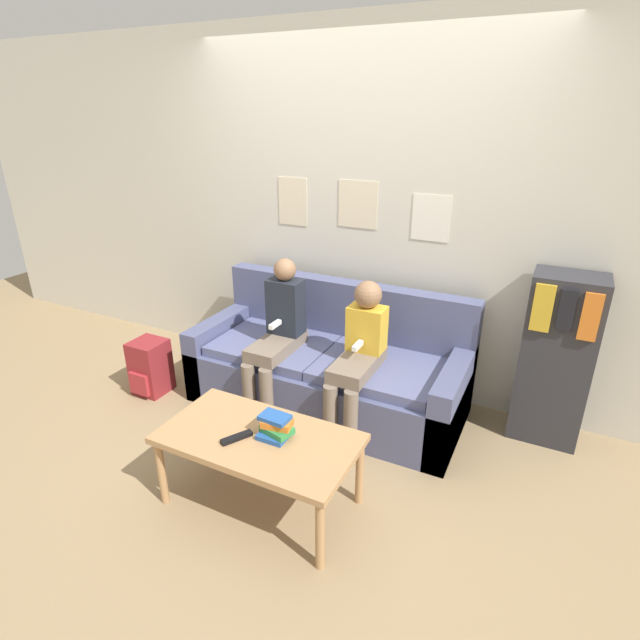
{
  "coord_description": "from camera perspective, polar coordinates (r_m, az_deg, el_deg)",
  "views": [
    {
      "loc": [
        1.37,
        -2.34,
        2.03
      ],
      "look_at": [
        0.0,
        0.38,
        0.72
      ],
      "focal_mm": 28.0,
      "sensor_mm": 36.0,
      "label": 1
    }
  ],
  "objects": [
    {
      "name": "ground_plane",
      "position": [
        3.39,
        -3.0,
        -13.68
      ],
      "size": [
        10.0,
        10.0,
        0.0
      ],
      "primitive_type": "plane",
      "color": "#937A56"
    },
    {
      "name": "wall_back",
      "position": [
        3.7,
        4.49,
        11.73
      ],
      "size": [
        8.0,
        0.07,
        2.6
      ],
      "color": "beige",
      "rests_on": "ground_plane"
    },
    {
      "name": "couch",
      "position": [
        3.63,
        1.02,
        -5.64
      ],
      "size": [
        1.94,
        0.81,
        0.86
      ],
      "color": "#4C5175",
      "rests_on": "ground_plane"
    },
    {
      "name": "coffee_table",
      "position": [
        2.73,
        -7.0,
        -13.79
      ],
      "size": [
        1.04,
        0.56,
        0.44
      ],
      "color": "#AD7F51",
      "rests_on": "ground_plane"
    },
    {
      "name": "person_left",
      "position": [
        3.46,
        -4.87,
        -1.36
      ],
      "size": [
        0.24,
        0.56,
        1.09
      ],
      "color": "#756656",
      "rests_on": "ground_plane"
    },
    {
      "name": "person_right",
      "position": [
        3.22,
        4.45,
        -3.71
      ],
      "size": [
        0.24,
        0.56,
        1.02
      ],
      "color": "#756656",
      "rests_on": "ground_plane"
    },
    {
      "name": "tv_remote",
      "position": [
        2.69,
        -9.5,
        -13.11
      ],
      "size": [
        0.12,
        0.17,
        0.02
      ],
      "rotation": [
        0.0,
        0.0,
        -0.52
      ],
      "color": "black",
      "rests_on": "coffee_table"
    },
    {
      "name": "book_stack",
      "position": [
        2.66,
        -5.04,
        -12.09
      ],
      "size": [
        0.19,
        0.16,
        0.12
      ],
      "color": "#23519E",
      "rests_on": "coffee_table"
    },
    {
      "name": "bookshelf",
      "position": [
        3.48,
        25.33,
        -4.08
      ],
      "size": [
        0.42,
        0.32,
        1.12
      ],
      "color": "#2D2D33",
      "rests_on": "ground_plane"
    },
    {
      "name": "backpack",
      "position": [
        4.03,
        -18.84,
        -5.12
      ],
      "size": [
        0.24,
        0.27,
        0.42
      ],
      "color": "maroon",
      "rests_on": "ground_plane"
    }
  ]
}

